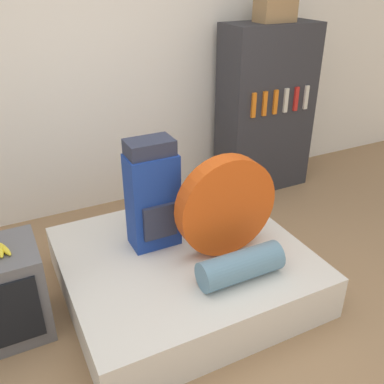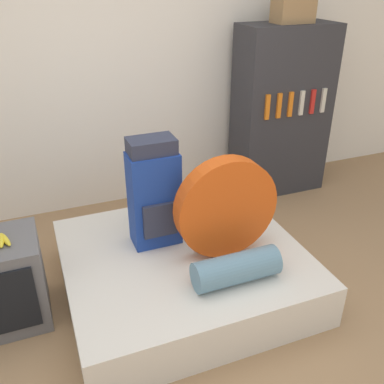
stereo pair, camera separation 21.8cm
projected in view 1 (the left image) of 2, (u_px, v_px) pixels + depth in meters
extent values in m
plane|color=#997551|center=(216.00, 350.00, 2.59)|extent=(16.00, 16.00, 0.00)
cube|color=white|center=(99.00, 67.00, 3.64)|extent=(8.00, 0.05, 2.60)
cube|color=silver|center=(184.00, 270.00, 3.03)|extent=(1.61, 1.47, 0.31)
cube|color=navy|center=(153.00, 201.00, 2.90)|extent=(0.33, 0.21, 0.67)
cube|color=#282D42|center=(149.00, 147.00, 2.73)|extent=(0.31, 0.20, 0.10)
cube|color=#282D42|center=(160.00, 222.00, 2.85)|extent=(0.23, 0.03, 0.24)
cylinder|color=#D14C14|center=(226.00, 206.00, 2.82)|extent=(0.70, 0.13, 0.70)
cylinder|color=#5B849E|center=(241.00, 266.00, 2.66)|extent=(0.55, 0.19, 0.19)
cube|color=black|center=(1.00, 317.00, 2.40)|extent=(0.43, 0.02, 0.43)
ellipsoid|color=yellow|center=(0.00, 250.00, 2.45)|extent=(0.03, 0.16, 0.03)
ellipsoid|color=yellow|center=(5.00, 249.00, 2.46)|extent=(0.08, 0.17, 0.03)
cube|color=#2D2D33|center=(265.00, 110.00, 4.21)|extent=(0.90, 0.43, 1.62)
cube|color=orange|center=(254.00, 105.00, 3.85)|extent=(0.04, 0.02, 0.23)
cube|color=orange|center=(265.00, 104.00, 3.90)|extent=(0.04, 0.02, 0.23)
cube|color=orange|center=(275.00, 102.00, 3.94)|extent=(0.04, 0.02, 0.23)
cube|color=beige|center=(286.00, 100.00, 3.99)|extent=(0.04, 0.02, 0.23)
cube|color=red|center=(296.00, 99.00, 4.04)|extent=(0.04, 0.02, 0.23)
cube|color=beige|center=(306.00, 97.00, 4.09)|extent=(0.04, 0.02, 0.23)
cube|color=#99754C|center=(275.00, 8.00, 3.76)|extent=(0.34, 0.21, 0.23)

